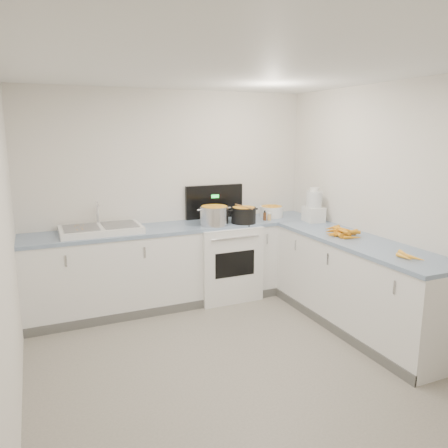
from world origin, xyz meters
name	(u,v)px	position (x,y,z in m)	size (l,w,h in m)	color
floor	(243,370)	(0.00, 0.00, 0.00)	(3.50, 4.00, 0.00)	gray
ceiling	(246,66)	(0.00, 0.00, 2.50)	(3.50, 4.00, 0.00)	silver
wall_back	(172,196)	(0.00, 2.00, 1.25)	(3.50, 2.50, 0.00)	silver
wall_left	(3,252)	(-1.75, 0.00, 1.25)	(4.00, 2.50, 0.00)	silver
wall_right	(407,213)	(1.75, 0.00, 1.25)	(4.00, 2.50, 0.00)	silver
counter_back	(181,264)	(0.00, 1.70, 0.47)	(3.50, 0.62, 0.94)	white
counter_right	(357,284)	(1.45, 0.30, 0.47)	(0.62, 2.20, 0.94)	white
stove	(223,259)	(0.55, 1.69, 0.47)	(0.76, 0.65, 1.36)	white
sink	(101,229)	(-0.90, 1.70, 0.98)	(0.86, 0.52, 0.31)	white
steel_pot	(214,217)	(0.38, 1.56, 1.04)	(0.33, 0.33, 0.24)	silver
black_pot	(244,216)	(0.75, 1.54, 1.03)	(0.29, 0.29, 0.21)	black
wooden_spoon	(244,207)	(0.75, 1.54, 1.14)	(0.02, 0.02, 0.39)	#AD7A47
mixing_bowl	(271,212)	(1.25, 1.74, 1.01)	(0.30, 0.30, 0.14)	white
extract_bottle	(265,216)	(1.06, 1.57, 0.99)	(0.04, 0.04, 0.10)	#593319
spice_jar	(269,217)	(1.11, 1.55, 0.98)	(0.05, 0.05, 0.08)	#E5B266
food_processor	(314,207)	(1.57, 1.27, 1.12)	(0.23, 0.27, 0.42)	white
carrot_pile	(341,232)	(1.40, 0.53, 0.98)	(0.35, 0.41, 0.09)	#FCA11E
peeled_carrots	(408,256)	(1.39, -0.39, 0.96)	(0.14, 0.30, 0.04)	#FFA726
peelings	(79,227)	(-1.13, 1.71, 1.02)	(0.13, 0.28, 0.01)	tan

